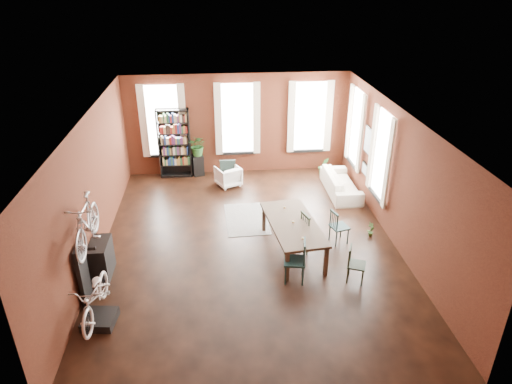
{
  "coord_description": "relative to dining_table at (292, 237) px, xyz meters",
  "views": [
    {
      "loc": [
        -0.71,
        -9.37,
        6.04
      ],
      "look_at": [
        0.22,
        0.6,
        1.11
      ],
      "focal_mm": 32.0,
      "sensor_mm": 36.0,
      "label": 1
    }
  ],
  "objects": [
    {
      "name": "dining_chair_b",
      "position": [
        0.09,
        -0.06,
        0.1
      ],
      "size": [
        0.57,
        0.57,
        0.98
      ],
      "primitive_type": "cube",
      "rotation": [
        0.0,
        0.0,
        -1.28
      ],
      "color": "#1C2F1C",
      "rests_on": "ground"
    },
    {
      "name": "dining_chair_d",
      "position": [
        1.2,
        0.31,
        0.04
      ],
      "size": [
        0.49,
        0.49,
        0.86
      ],
      "primitive_type": "cube",
      "rotation": [
        0.0,
        0.0,
        1.85
      ],
      "color": "#173233",
      "rests_on": "ground"
    },
    {
      "name": "plant_by_sofa",
      "position": [
        1.73,
        4.31,
        -0.26
      ],
      "size": [
        0.4,
        0.63,
        0.27
      ],
      "primitive_type": "imported",
      "rotation": [
        0.0,
        0.0,
        0.12
      ],
      "color": "#2A5F26",
      "rests_on": "ground"
    },
    {
      "name": "bookshelf",
      "position": [
        -2.99,
        4.69,
        0.71
      ],
      "size": [
        1.0,
        0.32,
        2.2
      ],
      "primitive_type": "cube",
      "color": "black",
      "rests_on": "ground"
    },
    {
      "name": "plant_small",
      "position": [
        2.06,
        0.47,
        -0.32
      ],
      "size": [
        0.42,
        0.43,
        0.14
      ],
      "primitive_type": "imported",
      "rotation": [
        0.0,
        0.0,
        0.73
      ],
      "color": "#315B24",
      "rests_on": "ground"
    },
    {
      "name": "bicycle_floor",
      "position": [
        -4.02,
        -2.05,
        0.6
      ],
      "size": [
        0.6,
        0.88,
        1.64
      ],
      "primitive_type": "imported",
      "rotation": [
        0.0,
        0.0,
        -0.04
      ],
      "color": "silver",
      "rests_on": "bike_trainer"
    },
    {
      "name": "plant_stand",
      "position": [
        -2.3,
        4.69,
        -0.05
      ],
      "size": [
        0.41,
        0.41,
        0.68
      ],
      "primitive_type": "cube",
      "rotation": [
        0.0,
        0.0,
        0.25
      ],
      "color": "black",
      "rests_on": "ground"
    },
    {
      "name": "bike_wall_rack",
      "position": [
        -4.39,
        -1.41,
        0.26
      ],
      "size": [
        0.16,
        0.6,
        1.3
      ],
      "primitive_type": "cube",
      "color": "black",
      "rests_on": "ground"
    },
    {
      "name": "console_table",
      "position": [
        -4.27,
        -0.51,
        0.01
      ],
      "size": [
        0.4,
        0.8,
        0.8
      ],
      "primitive_type": "cube",
      "color": "black",
      "rests_on": "ground"
    },
    {
      "name": "dining_table",
      "position": [
        0.0,
        0.0,
        0.0
      ],
      "size": [
        1.32,
        2.4,
        0.78
      ],
      "primitive_type": "cube",
      "rotation": [
        0.0,
        0.0,
        0.13
      ],
      "color": "brown",
      "rests_on": "ground"
    },
    {
      "name": "striped_rug",
      "position": [
        -0.96,
        1.63,
        -0.38
      ],
      "size": [
        1.17,
        1.8,
        0.01
      ],
      "primitive_type": "cube",
      "rotation": [
        0.0,
        0.0,
        0.04
      ],
      "color": "black",
      "rests_on": "ground"
    },
    {
      "name": "cream_sofa",
      "position": [
        1.96,
        2.99,
        0.02
      ],
      "size": [
        0.61,
        2.08,
        0.81
      ],
      "primitive_type": "imported",
      "rotation": [
        0.0,
        0.0,
        1.57
      ],
      "color": "beige",
      "rests_on": "ground"
    },
    {
      "name": "bicycle_hung",
      "position": [
        -4.14,
        -1.41,
        1.74
      ],
      "size": [
        0.47,
        1.0,
        1.66
      ],
      "primitive_type": "imported",
      "color": "#A5A8AD",
      "rests_on": "bike_wall_rack"
    },
    {
      "name": "plant_on_stand",
      "position": [
        -2.26,
        4.65,
        0.56
      ],
      "size": [
        0.79,
        0.83,
        0.53
      ],
      "primitive_type": "imported",
      "rotation": [
        0.0,
        0.0,
        -0.31
      ],
      "color": "#265B24",
      "rests_on": "plant_stand"
    },
    {
      "name": "dining_chair_c",
      "position": [
        1.16,
        -1.24,
        0.02
      ],
      "size": [
        0.49,
        0.49,
        0.81
      ],
      "primitive_type": "cube",
      "rotation": [
        0.0,
        0.0,
        1.17
      ],
      "color": "black",
      "rests_on": "ground"
    },
    {
      "name": "bike_trainer",
      "position": [
        -4.01,
        -2.08,
        -0.3
      ],
      "size": [
        0.65,
        0.65,
        0.17
      ],
      "primitive_type": "cube",
      "rotation": [
        0.0,
        0.0,
        -0.12
      ],
      "color": "black",
      "rests_on": "ground"
    },
    {
      "name": "white_armchair",
      "position": [
        -1.36,
        3.8,
        -0.05
      ],
      "size": [
        0.86,
        0.84,
        0.68
      ],
      "primitive_type": "imported",
      "rotation": [
        0.0,
        0.0,
        3.57
      ],
      "color": "white",
      "rests_on": "ground"
    },
    {
      "name": "room",
      "position": [
        -0.74,
        1.01,
        1.75
      ],
      "size": [
        9.0,
        9.04,
        3.22
      ],
      "color": "black",
      "rests_on": "ground"
    },
    {
      "name": "dining_chair_a",
      "position": [
        -0.14,
        -1.1,
        0.1
      ],
      "size": [
        0.52,
        0.52,
        0.97
      ],
      "primitive_type": "cube",
      "rotation": [
        0.0,
        0.0,
        -1.75
      ],
      "color": "#1A3939",
      "rests_on": "ground"
    }
  ]
}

